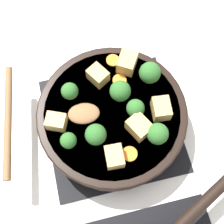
# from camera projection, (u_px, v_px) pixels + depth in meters

# --- Properties ---
(ground_plane) EXTENTS (2.40, 2.40, 0.00)m
(ground_plane) POSITION_uv_depth(u_px,v_px,m) (112.00, 125.00, 0.75)
(ground_plane) COLOR white
(front_burner_grate) EXTENTS (0.31, 0.31, 0.03)m
(front_burner_grate) POSITION_uv_depth(u_px,v_px,m) (112.00, 123.00, 0.74)
(front_burner_grate) COLOR black
(front_burner_grate) RESTS_ON ground_plane
(skillet_pan) EXTENTS (0.38, 0.45, 0.06)m
(skillet_pan) POSITION_uv_depth(u_px,v_px,m) (113.00, 117.00, 0.70)
(skillet_pan) COLOR black
(skillet_pan) RESTS_ON front_burner_grate
(wooden_spoon) EXTENTS (0.22, 0.25, 0.02)m
(wooden_spoon) POSITION_uv_depth(u_px,v_px,m) (40.00, 118.00, 0.66)
(wooden_spoon) COLOR brown
(wooden_spoon) RESTS_ON skillet_pan
(tofu_cube_center_large) EXTENTS (0.05, 0.05, 0.03)m
(tofu_cube_center_large) POSITION_uv_depth(u_px,v_px,m) (98.00, 76.00, 0.69)
(tofu_cube_center_large) COLOR tan
(tofu_cube_center_large) RESTS_ON skillet_pan
(tofu_cube_near_handle) EXTENTS (0.04, 0.04, 0.03)m
(tofu_cube_near_handle) POSITION_uv_depth(u_px,v_px,m) (114.00, 157.00, 0.62)
(tofu_cube_near_handle) COLOR tan
(tofu_cube_near_handle) RESTS_ON skillet_pan
(tofu_cube_east_chunk) EXTENTS (0.06, 0.06, 0.04)m
(tofu_cube_east_chunk) POSITION_uv_depth(u_px,v_px,m) (127.00, 63.00, 0.70)
(tofu_cube_east_chunk) COLOR tan
(tofu_cube_east_chunk) RESTS_ON skillet_pan
(tofu_cube_west_chunk) EXTENTS (0.06, 0.06, 0.04)m
(tofu_cube_west_chunk) POSITION_uv_depth(u_px,v_px,m) (139.00, 127.00, 0.64)
(tofu_cube_west_chunk) COLOR tan
(tofu_cube_west_chunk) RESTS_ON skillet_pan
(tofu_cube_back_piece) EXTENTS (0.04, 0.05, 0.04)m
(tofu_cube_back_piece) POSITION_uv_depth(u_px,v_px,m) (161.00, 109.00, 0.66)
(tofu_cube_back_piece) COLOR tan
(tofu_cube_back_piece) RESTS_ON skillet_pan
(tofu_cube_front_piece) EXTENTS (0.05, 0.05, 0.03)m
(tofu_cube_front_piece) POSITION_uv_depth(u_px,v_px,m) (56.00, 122.00, 0.65)
(tofu_cube_front_piece) COLOR tan
(tofu_cube_front_piece) RESTS_ON skillet_pan
(broccoli_floret_near_spoon) EXTENTS (0.03, 0.03, 0.04)m
(broccoli_floret_near_spoon) POSITION_uv_depth(u_px,v_px,m) (68.00, 141.00, 0.63)
(broccoli_floret_near_spoon) COLOR #709956
(broccoli_floret_near_spoon) RESTS_ON skillet_pan
(broccoli_floret_center_top) EXTENTS (0.04, 0.04, 0.05)m
(broccoli_floret_center_top) POSITION_uv_depth(u_px,v_px,m) (135.00, 108.00, 0.65)
(broccoli_floret_center_top) COLOR #709956
(broccoli_floret_center_top) RESTS_ON skillet_pan
(broccoli_floret_east_rim) EXTENTS (0.05, 0.05, 0.05)m
(broccoli_floret_east_rim) POSITION_uv_depth(u_px,v_px,m) (150.00, 73.00, 0.67)
(broccoli_floret_east_rim) COLOR #709956
(broccoli_floret_east_rim) RESTS_ON skillet_pan
(broccoli_floret_west_rim) EXTENTS (0.04, 0.04, 0.05)m
(broccoli_floret_west_rim) POSITION_uv_depth(u_px,v_px,m) (96.00, 135.00, 0.63)
(broccoli_floret_west_rim) COLOR #709956
(broccoli_floret_west_rim) RESTS_ON skillet_pan
(broccoli_floret_north_edge) EXTENTS (0.04, 0.04, 0.04)m
(broccoli_floret_north_edge) POSITION_uv_depth(u_px,v_px,m) (70.00, 91.00, 0.66)
(broccoli_floret_north_edge) COLOR #709956
(broccoli_floret_north_edge) RESTS_ON skillet_pan
(broccoli_floret_south_cluster) EXTENTS (0.04, 0.04, 0.05)m
(broccoli_floret_south_cluster) POSITION_uv_depth(u_px,v_px,m) (158.00, 134.00, 0.63)
(broccoli_floret_south_cluster) COLOR #709956
(broccoli_floret_south_cluster) RESTS_ON skillet_pan
(broccoli_floret_mid_floret) EXTENTS (0.05, 0.05, 0.05)m
(broccoli_floret_mid_floret) POSITION_uv_depth(u_px,v_px,m) (120.00, 91.00, 0.66)
(broccoli_floret_mid_floret) COLOR #709956
(broccoli_floret_mid_floret) RESTS_ON skillet_pan
(carrot_slice_orange_thin) EXTENTS (0.03, 0.03, 0.01)m
(carrot_slice_orange_thin) POSITION_uv_depth(u_px,v_px,m) (113.00, 60.00, 0.72)
(carrot_slice_orange_thin) COLOR orange
(carrot_slice_orange_thin) RESTS_ON skillet_pan
(carrot_slice_near_center) EXTENTS (0.03, 0.03, 0.01)m
(carrot_slice_near_center) POSITION_uv_depth(u_px,v_px,m) (130.00, 154.00, 0.64)
(carrot_slice_near_center) COLOR orange
(carrot_slice_near_center) RESTS_ON skillet_pan
(carrot_slice_edge_slice) EXTENTS (0.03, 0.03, 0.01)m
(carrot_slice_edge_slice) POSITION_uv_depth(u_px,v_px,m) (119.00, 81.00, 0.70)
(carrot_slice_edge_slice) COLOR orange
(carrot_slice_edge_slice) RESTS_ON skillet_pan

